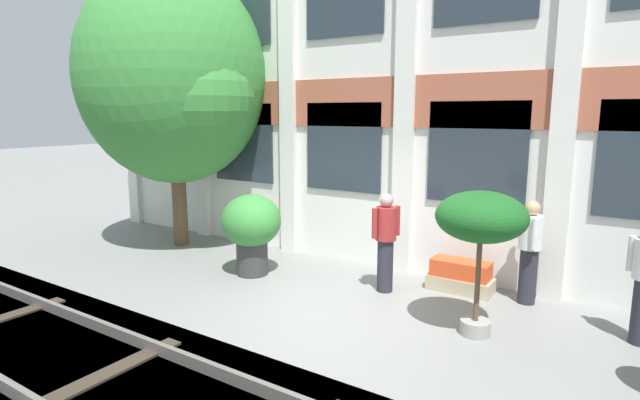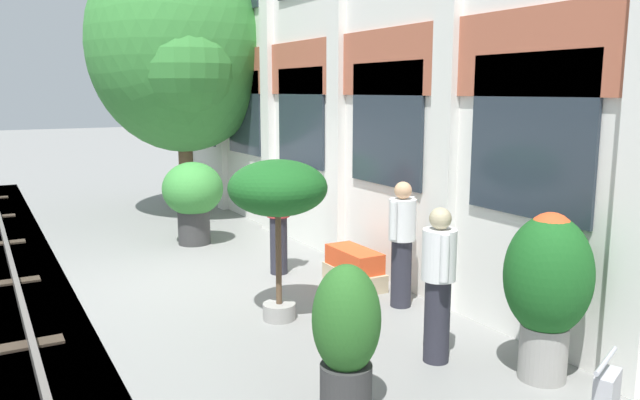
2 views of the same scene
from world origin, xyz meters
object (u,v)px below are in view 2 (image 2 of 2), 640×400
at_px(resident_near_plants, 402,240).
at_px(resident_by_doorway, 278,216).
at_px(potted_plant_stone_basin, 548,281).
at_px(potted_plant_terracotta_small, 278,192).
at_px(potted_plant_ribbed_drum, 193,195).
at_px(potted_plant_glazed_jar, 346,334).
at_px(resident_watching_tracks, 438,280).
at_px(broadleaf_tree, 182,50).
at_px(potted_plant_square_trough, 354,268).

bearing_deg(resident_near_plants, resident_by_doorway, -4.19).
relative_size(potted_plant_stone_basin, resident_near_plants, 1.01).
distance_m(potted_plant_terracotta_small, potted_plant_stone_basin, 3.10).
xyz_separation_m(potted_plant_ribbed_drum, resident_near_plants, (4.47, 1.26, -0.03)).
bearing_deg(potted_plant_terracotta_small, potted_plant_glazed_jar, -11.24).
xyz_separation_m(resident_by_doorway, resident_near_plants, (2.06, 0.73, -0.02)).
height_order(potted_plant_terracotta_small, resident_watching_tracks, potted_plant_terracotta_small).
height_order(potted_plant_terracotta_small, potted_plant_glazed_jar, potted_plant_terracotta_small).
bearing_deg(resident_watching_tracks, potted_plant_terracotta_small, -37.58).
bearing_deg(potted_plant_stone_basin, potted_plant_terracotta_small, -150.29).
bearing_deg(broadleaf_tree, potted_plant_square_trough, 4.38).
distance_m(resident_by_doorway, resident_near_plants, 2.19).
relative_size(broadleaf_tree, resident_by_doorway, 3.64).
distance_m(potted_plant_stone_basin, resident_watching_tracks, 1.03).
bearing_deg(potted_plant_ribbed_drum, broadleaf_tree, 165.01).
distance_m(potted_plant_square_trough, resident_near_plants, 1.19).
distance_m(broadleaf_tree, resident_watching_tracks, 9.11).
bearing_deg(broadleaf_tree, potted_plant_glazed_jar, -9.17).
height_order(potted_plant_stone_basin, resident_watching_tracks, potted_plant_stone_basin).
xyz_separation_m(broadleaf_tree, potted_plant_glazed_jar, (9.11, -1.47, -2.86)).
bearing_deg(potted_plant_glazed_jar, potted_plant_ribbed_drum, 173.37).
bearing_deg(potted_plant_stone_basin, resident_near_plants, 178.92).
bearing_deg(potted_plant_stone_basin, potted_plant_glazed_jar, -101.21).
xyz_separation_m(potted_plant_ribbed_drum, potted_plant_terracotta_small, (4.14, -0.29, 0.65)).
relative_size(broadleaf_tree, resident_near_plants, 3.70).
xyz_separation_m(broadleaf_tree, potted_plant_stone_basin, (9.50, 0.49, -2.59)).
distance_m(potted_plant_stone_basin, resident_near_plants, 2.31).
relative_size(broadleaf_tree, potted_plant_terracotta_small, 3.08).
xyz_separation_m(broadleaf_tree, potted_plant_ribbed_drum, (2.72, -0.73, -2.67)).
xyz_separation_m(potted_plant_square_trough, resident_by_doorway, (-1.04, -0.67, 0.63)).
distance_m(potted_plant_ribbed_drum, resident_near_plants, 4.65).
xyz_separation_m(potted_plant_stone_basin, potted_plant_square_trough, (-3.33, -0.01, -0.72)).
relative_size(resident_watching_tracks, resident_near_plants, 0.99).
bearing_deg(potted_plant_stone_basin, resident_watching_tracks, -142.02).
distance_m(potted_plant_terracotta_small, resident_near_plants, 1.73).
height_order(potted_plant_square_trough, resident_by_doorway, resident_by_doorway).
bearing_deg(potted_plant_glazed_jar, potted_plant_stone_basin, 78.79).
relative_size(potted_plant_stone_basin, potted_plant_square_trough, 1.55).
bearing_deg(broadleaf_tree, resident_near_plants, 4.22).
relative_size(potted_plant_glazed_jar, resident_watching_tracks, 0.82).
relative_size(potted_plant_stone_basin, potted_plant_glazed_jar, 1.24).
xyz_separation_m(potted_plant_ribbed_drum, potted_plant_square_trough, (3.45, 1.20, -0.64)).
bearing_deg(potted_plant_stone_basin, resident_by_doorway, -171.07).
distance_m(potted_plant_terracotta_small, potted_plant_square_trough, 2.10).
xyz_separation_m(broadleaf_tree, potted_plant_square_trough, (6.17, 0.47, -3.32)).
bearing_deg(resident_watching_tracks, potted_plant_glazed_jar, 44.20).
height_order(potted_plant_glazed_jar, resident_watching_tracks, resident_watching_tracks).
relative_size(potted_plant_stone_basin, resident_by_doorway, 0.99).
bearing_deg(resident_by_doorway, potted_plant_stone_basin, 38.72).
relative_size(potted_plant_terracotta_small, potted_plant_stone_basin, 1.19).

